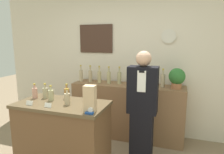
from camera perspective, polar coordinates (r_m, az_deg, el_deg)
The scene contains 23 objects.
back_wall at distance 3.75m, azimuth 4.04°, elevation 4.66°, with size 5.20×0.09×2.70m.
back_shelf at distance 3.65m, azimuth 4.32°, elevation -9.61°, with size 1.97×0.46×0.97m.
display_counter at distance 2.79m, azimuth -13.74°, elevation -16.56°, with size 1.16×0.61×0.96m.
shopkeeper at distance 2.85m, azimuth 8.64°, elevation -8.87°, with size 0.40×0.25×1.60m.
potted_plant at distance 3.35m, azimuth 18.06°, elevation -0.11°, with size 0.26×0.26×0.33m.
paper_bag at distance 2.20m, azimuth -6.32°, elevation -6.20°, with size 0.14×0.12×0.30m.
tape_dispenser at distance 2.18m, azimuth -6.32°, elevation -9.85°, with size 0.09×0.06×0.07m.
price_card_left at distance 2.64m, azimuth -22.52°, elevation -6.86°, with size 0.09×0.02×0.06m.
price_card_right at distance 2.48m, azimuth -17.82°, elevation -7.66°, with size 0.09×0.02×0.06m.
counter_bottle_0 at distance 2.91m, azimuth -21.17°, elevation -4.19°, with size 0.07×0.07×0.20m.
counter_bottle_1 at distance 2.87m, azimuth -18.52°, elevation -4.21°, with size 0.07×0.07×0.20m.
counter_bottle_2 at distance 2.73m, azimuth -17.02°, elevation -4.89°, with size 0.07×0.07×0.20m.
counter_bottle_3 at distance 2.76m, azimuth -12.79°, elevation -4.50°, with size 0.07×0.07×0.20m.
counter_bottle_4 at distance 2.51m, azimuth -12.65°, elevation -6.02°, with size 0.07×0.07×0.20m.
shelf_bottle_0 at distance 3.81m, azimuth -8.85°, elevation 0.50°, with size 0.07×0.07×0.31m.
shelf_bottle_1 at distance 3.74m, azimuth -6.19°, elevation 0.38°, with size 0.07×0.07×0.31m.
shelf_bottle_2 at distance 3.65m, azimuth -3.63°, elevation 0.17°, with size 0.07×0.07×0.31m.
shelf_bottle_3 at distance 3.57m, azimuth -0.91°, elevation -0.03°, with size 0.07×0.07×0.31m.
shelf_bottle_4 at distance 3.54m, azimuth 2.11°, elevation -0.13°, with size 0.07×0.07×0.31m.
shelf_bottle_5 at distance 3.48m, azimuth 5.02°, elevation -0.34°, with size 0.07×0.07×0.31m.
shelf_bottle_6 at distance 3.43m, azimuth 8.00°, elevation -0.58°, with size 0.07×0.07×0.31m.
shelf_bottle_7 at distance 3.42m, azimuth 11.17°, elevation -0.69°, with size 0.07×0.07×0.31m.
shelf_bottle_8 at distance 3.40m, azimuth 14.29°, elevation -0.90°, with size 0.07×0.07×0.31m.
Camera 1 is at (0.92, -1.62, 1.73)m, focal length 32.00 mm.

